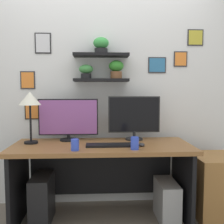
{
  "coord_description": "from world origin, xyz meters",
  "views": [
    {
      "loc": [
        -0.04,
        -2.43,
        1.27
      ],
      "look_at": [
        0.1,
        0.05,
        1.06
      ],
      "focal_mm": 41.28,
      "sensor_mm": 36.0,
      "label": 1
    }
  ],
  "objects_px": {
    "keyboard": "(110,145)",
    "computer_mouse": "(142,145)",
    "monitor_right": "(134,117)",
    "water_cup": "(135,143)",
    "desk_lamp": "(30,101)",
    "desk": "(102,164)",
    "monitor_left": "(68,119)",
    "computer_tower_left": "(42,199)",
    "pen_cup": "(75,145)",
    "drawer_cabinet": "(215,186)",
    "computer_tower_right": "(167,201)"
  },
  "relations": [
    {
      "from": "monitor_left",
      "to": "keyboard",
      "type": "distance_m",
      "value": 0.55
    },
    {
      "from": "computer_tower_left",
      "to": "computer_tower_right",
      "type": "xyz_separation_m",
      "value": [
        1.21,
        -0.03,
        -0.04
      ]
    },
    {
      "from": "monitor_left",
      "to": "water_cup",
      "type": "height_order",
      "value": "monitor_left"
    },
    {
      "from": "pen_cup",
      "to": "monitor_right",
      "type": "bearing_deg",
      "value": 38.29
    },
    {
      "from": "monitor_left",
      "to": "computer_tower_right",
      "type": "distance_m",
      "value": 1.27
    },
    {
      "from": "monitor_right",
      "to": "desk_lamp",
      "type": "height_order",
      "value": "desk_lamp"
    },
    {
      "from": "desk_lamp",
      "to": "computer_tower_left",
      "type": "relative_size",
      "value": 1.11
    },
    {
      "from": "computer_mouse",
      "to": "monitor_right",
      "type": "bearing_deg",
      "value": 94.69
    },
    {
      "from": "desk_lamp",
      "to": "pen_cup",
      "type": "relative_size",
      "value": 5.04
    },
    {
      "from": "monitor_right",
      "to": "computer_tower_left",
      "type": "height_order",
      "value": "monitor_right"
    },
    {
      "from": "desk",
      "to": "computer_mouse",
      "type": "bearing_deg",
      "value": -23.3
    },
    {
      "from": "keyboard",
      "to": "computer_tower_right",
      "type": "relative_size",
      "value": 1.1
    },
    {
      "from": "keyboard",
      "to": "computer_mouse",
      "type": "xyz_separation_m",
      "value": [
        0.3,
        -0.02,
        0.01
      ]
    },
    {
      "from": "drawer_cabinet",
      "to": "desk",
      "type": "bearing_deg",
      "value": 178.61
    },
    {
      "from": "monitor_right",
      "to": "keyboard",
      "type": "height_order",
      "value": "monitor_right"
    },
    {
      "from": "drawer_cabinet",
      "to": "computer_tower_left",
      "type": "bearing_deg",
      "value": -178.75
    },
    {
      "from": "computer_mouse",
      "to": "water_cup",
      "type": "height_order",
      "value": "water_cup"
    },
    {
      "from": "drawer_cabinet",
      "to": "keyboard",
      "type": "bearing_deg",
      "value": -174.05
    },
    {
      "from": "desk",
      "to": "monitor_left",
      "type": "distance_m",
      "value": 0.57
    },
    {
      "from": "water_cup",
      "to": "desk_lamp",
      "type": "bearing_deg",
      "value": 162.25
    },
    {
      "from": "desk_lamp",
      "to": "computer_tower_left",
      "type": "height_order",
      "value": "desk_lamp"
    },
    {
      "from": "monitor_right",
      "to": "pen_cup",
      "type": "height_order",
      "value": "monitor_right"
    },
    {
      "from": "monitor_left",
      "to": "drawer_cabinet",
      "type": "distance_m",
      "value": 1.63
    },
    {
      "from": "water_cup",
      "to": "drawer_cabinet",
      "type": "height_order",
      "value": "water_cup"
    },
    {
      "from": "desk",
      "to": "computer_tower_left",
      "type": "xyz_separation_m",
      "value": [
        -0.58,
        -0.07,
        -0.32
      ]
    },
    {
      "from": "keyboard",
      "to": "drawer_cabinet",
      "type": "relative_size",
      "value": 0.72
    },
    {
      "from": "desk_lamp",
      "to": "pen_cup",
      "type": "height_order",
      "value": "desk_lamp"
    },
    {
      "from": "pen_cup",
      "to": "drawer_cabinet",
      "type": "xyz_separation_m",
      "value": [
        1.38,
        0.27,
        -0.49
      ]
    },
    {
      "from": "computer_mouse",
      "to": "computer_tower_left",
      "type": "xyz_separation_m",
      "value": [
        -0.94,
        0.09,
        -0.54
      ]
    },
    {
      "from": "computer_tower_left",
      "to": "desk",
      "type": "bearing_deg",
      "value": 6.47
    },
    {
      "from": "pen_cup",
      "to": "computer_tower_left",
      "type": "xyz_separation_m",
      "value": [
        -0.34,
        0.23,
        -0.57
      ]
    },
    {
      "from": "monitor_right",
      "to": "keyboard",
      "type": "xyz_separation_m",
      "value": [
        -0.27,
        -0.3,
        -0.23
      ]
    },
    {
      "from": "desk",
      "to": "pen_cup",
      "type": "height_order",
      "value": "pen_cup"
    },
    {
      "from": "monitor_right",
      "to": "water_cup",
      "type": "distance_m",
      "value": 0.49
    },
    {
      "from": "desk",
      "to": "water_cup",
      "type": "height_order",
      "value": "water_cup"
    },
    {
      "from": "monitor_right",
      "to": "water_cup",
      "type": "xyz_separation_m",
      "value": [
        -0.06,
        -0.45,
        -0.19
      ]
    },
    {
      "from": "desk_lamp",
      "to": "water_cup",
      "type": "distance_m",
      "value": 1.08
    },
    {
      "from": "monitor_left",
      "to": "computer_tower_left",
      "type": "bearing_deg",
      "value": -136.05
    },
    {
      "from": "desk",
      "to": "monitor_left",
      "type": "relative_size",
      "value": 2.81
    },
    {
      "from": "keyboard",
      "to": "computer_tower_left",
      "type": "height_order",
      "value": "keyboard"
    },
    {
      "from": "monitor_right",
      "to": "keyboard",
      "type": "bearing_deg",
      "value": -131.83
    },
    {
      "from": "monitor_right",
      "to": "computer_tower_left",
      "type": "xyz_separation_m",
      "value": [
        -0.92,
        -0.23,
        -0.76
      ]
    },
    {
      "from": "monitor_right",
      "to": "computer_tower_left",
      "type": "bearing_deg",
      "value": -166.11
    },
    {
      "from": "desk_lamp",
      "to": "drawer_cabinet",
      "type": "relative_size",
      "value": 0.82
    },
    {
      "from": "monitor_right",
      "to": "drawer_cabinet",
      "type": "xyz_separation_m",
      "value": [
        0.8,
        -0.19,
        -0.69
      ]
    },
    {
      "from": "monitor_right",
      "to": "keyboard",
      "type": "relative_size",
      "value": 1.22
    },
    {
      "from": "drawer_cabinet",
      "to": "desk_lamp",
      "type": "bearing_deg",
      "value": 178.26
    },
    {
      "from": "keyboard",
      "to": "computer_mouse",
      "type": "distance_m",
      "value": 0.3
    },
    {
      "from": "monitor_right",
      "to": "pen_cup",
      "type": "xyz_separation_m",
      "value": [
        -0.58,
        -0.46,
        -0.19
      ]
    },
    {
      "from": "computer_mouse",
      "to": "desk_lamp",
      "type": "relative_size",
      "value": 0.18
    }
  ]
}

